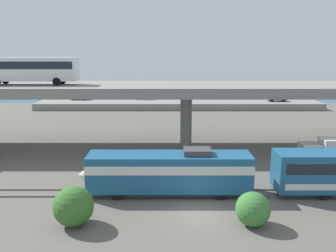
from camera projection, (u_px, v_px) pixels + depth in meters
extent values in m
plane|color=#605B54|center=(199.00, 214.00, 27.90)|extent=(260.00, 260.00, 0.00)
cube|color=#59544C|center=(196.00, 197.00, 31.05)|extent=(110.00, 0.12, 0.12)
cube|color=#59544C|center=(195.00, 190.00, 32.55)|extent=(110.00, 0.12, 0.12)
cube|color=#1E5984|center=(171.00, 172.00, 31.39)|extent=(14.35, 3.00, 3.20)
cube|color=silver|center=(171.00, 165.00, 31.27)|extent=(14.35, 3.04, 0.77)
cone|color=silver|center=(90.00, 175.00, 31.48)|extent=(1.96, 2.85, 2.85)
cube|color=black|center=(106.00, 162.00, 31.22)|extent=(1.96, 2.70, 1.02)
cube|color=#3F3F42|center=(199.00, 151.00, 30.99)|extent=(2.40, 1.80, 0.50)
cylinder|color=black|center=(118.00, 195.00, 30.42)|extent=(0.96, 0.18, 0.96)
cylinder|color=black|center=(122.00, 183.00, 33.06)|extent=(0.96, 0.18, 0.96)
cylinder|color=black|center=(223.00, 195.00, 30.38)|extent=(0.96, 0.18, 0.96)
cylinder|color=black|center=(219.00, 183.00, 33.02)|extent=(0.96, 0.18, 0.96)
cylinder|color=black|center=(327.00, 195.00, 30.36)|extent=(0.92, 0.18, 0.92)
cylinder|color=black|center=(314.00, 183.00, 33.00)|extent=(0.92, 0.18, 0.92)
cube|color=gray|center=(188.00, 89.00, 45.85)|extent=(96.00, 11.22, 1.22)
cylinder|color=gray|center=(187.00, 120.00, 46.72)|extent=(1.50, 1.50, 7.07)
cube|color=silver|center=(31.00, 69.00, 44.85)|extent=(12.00, 2.55, 2.90)
cube|color=black|center=(31.00, 65.00, 44.74)|extent=(11.52, 2.59, 0.93)
cylinder|color=black|center=(7.00, 80.00, 46.35)|extent=(1.00, 0.26, 1.00)
cylinder|color=black|center=(58.00, 81.00, 43.95)|extent=(1.00, 0.26, 1.00)
cylinder|color=black|center=(64.00, 80.00, 46.32)|extent=(1.00, 0.26, 1.00)
cube|color=#9E998C|center=(311.00, 152.00, 39.51)|extent=(2.00, 2.30, 2.00)
cylinder|color=black|center=(317.00, 164.00, 38.65)|extent=(0.88, 0.28, 0.88)
cylinder|color=black|center=(309.00, 158.00, 40.79)|extent=(0.88, 0.28, 0.88)
cube|color=gray|center=(180.00, 103.00, 81.54)|extent=(62.39, 13.08, 1.43)
cube|color=#515459|center=(278.00, 98.00, 79.02)|extent=(4.25, 1.89, 0.70)
cube|color=#1E232B|center=(278.00, 96.00, 78.90)|extent=(1.87, 1.67, 0.48)
cylinder|color=black|center=(283.00, 99.00, 79.97)|extent=(0.64, 0.20, 0.64)
cylinder|color=black|center=(285.00, 100.00, 78.21)|extent=(0.64, 0.20, 0.64)
cylinder|color=black|center=(271.00, 99.00, 79.97)|extent=(0.64, 0.20, 0.64)
cylinder|color=black|center=(273.00, 100.00, 78.22)|extent=(0.64, 0.20, 0.64)
cube|color=maroon|center=(195.00, 95.00, 83.98)|extent=(4.67, 1.81, 0.70)
cube|color=#1E232B|center=(194.00, 93.00, 83.86)|extent=(2.06, 1.59, 0.48)
cylinder|color=black|center=(200.00, 96.00, 84.89)|extent=(0.64, 0.20, 0.64)
cylinder|color=black|center=(201.00, 97.00, 83.21)|extent=(0.64, 0.20, 0.64)
cylinder|color=black|center=(188.00, 96.00, 84.90)|extent=(0.64, 0.20, 0.64)
cylinder|color=black|center=(189.00, 97.00, 83.22)|extent=(0.64, 0.20, 0.64)
cube|color=silver|center=(146.00, 96.00, 82.42)|extent=(4.03, 1.85, 0.70)
cube|color=#1E232B|center=(146.00, 94.00, 82.29)|extent=(1.77, 1.63, 0.48)
cylinder|color=black|center=(140.00, 98.00, 81.64)|extent=(0.64, 0.20, 0.64)
cylinder|color=black|center=(140.00, 97.00, 83.35)|extent=(0.64, 0.20, 0.64)
cylinder|color=black|center=(151.00, 98.00, 81.63)|extent=(0.64, 0.20, 0.64)
cylinder|color=black|center=(151.00, 97.00, 83.35)|extent=(0.64, 0.20, 0.64)
cube|color=#9E998C|center=(81.00, 97.00, 81.65)|extent=(4.31, 1.81, 0.70)
cube|color=#1E232B|center=(82.00, 94.00, 81.53)|extent=(1.89, 1.59, 0.48)
cylinder|color=black|center=(74.00, 99.00, 80.89)|extent=(0.64, 0.20, 0.64)
cylinder|color=black|center=(76.00, 98.00, 82.57)|extent=(0.64, 0.20, 0.64)
cylinder|color=black|center=(86.00, 99.00, 80.88)|extent=(0.64, 0.20, 0.64)
cylinder|color=black|center=(88.00, 98.00, 82.56)|extent=(0.64, 0.20, 0.64)
cube|color=#2D5170|center=(177.00, 94.00, 104.18)|extent=(140.00, 36.00, 0.01)
sphere|color=#356B2B|center=(75.00, 206.00, 25.83)|extent=(2.96, 2.96, 2.96)
sphere|color=#3A7934|center=(254.00, 209.00, 25.80)|extent=(2.54, 2.54, 2.54)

